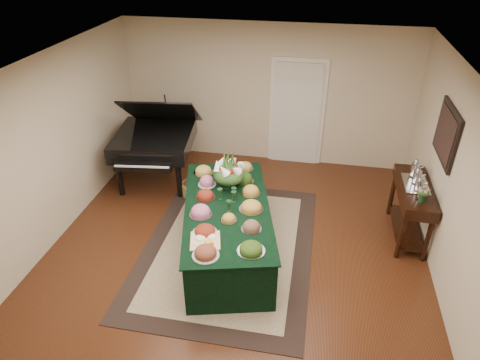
% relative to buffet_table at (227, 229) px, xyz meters
% --- Properties ---
extents(ground, '(6.00, 6.00, 0.00)m').
position_rel_buffet_table_xyz_m(ground, '(0.12, 0.02, -0.40)').
color(ground, black).
rests_on(ground, ground).
extents(area_rug, '(2.46, 3.45, 0.01)m').
position_rel_buffet_table_xyz_m(area_rug, '(-0.01, 0.08, -0.39)').
color(area_rug, black).
rests_on(area_rug, ground).
extents(kitchen_doorway, '(1.05, 0.07, 2.10)m').
position_rel_buffet_table_xyz_m(kitchen_doorway, '(0.72, 2.99, 0.62)').
color(kitchen_doorway, white).
rests_on(kitchen_doorway, ground).
extents(buffet_table, '(1.75, 2.70, 0.79)m').
position_rel_buffet_table_xyz_m(buffet_table, '(0.00, 0.00, 0.00)').
color(buffet_table, black).
rests_on(buffet_table, ground).
extents(food_platters, '(1.38, 2.43, 0.12)m').
position_rel_buffet_table_xyz_m(food_platters, '(-0.02, 0.05, 0.44)').
color(food_platters, silver).
rests_on(food_platters, buffet_table).
extents(cutting_board, '(0.45, 0.45, 0.10)m').
position_rel_buffet_table_xyz_m(cutting_board, '(-0.10, -0.78, 0.43)').
color(cutting_board, tan).
rests_on(cutting_board, buffet_table).
extents(green_goblets, '(0.28, 0.41, 0.18)m').
position_rel_buffet_table_xyz_m(green_goblets, '(0.01, 0.10, 0.48)').
color(green_goblets, '#14341C').
rests_on(green_goblets, buffet_table).
extents(floral_centerpiece, '(0.47, 0.47, 0.47)m').
position_rel_buffet_table_xyz_m(floral_centerpiece, '(-0.08, 0.50, 0.67)').
color(floral_centerpiece, '#14341C').
rests_on(floral_centerpiece, buffet_table).
extents(grand_piano, '(1.59, 1.77, 1.68)m').
position_rel_buffet_table_xyz_m(grand_piano, '(-1.72, 1.76, 0.43)').
color(grand_piano, black).
rests_on(grand_piano, ground).
extents(wicker_basket, '(0.37, 0.37, 0.23)m').
position_rel_buffet_table_xyz_m(wicker_basket, '(-0.95, 1.38, -0.29)').
color(wicker_basket, olive).
rests_on(wicker_basket, ground).
extents(mahogany_sideboard, '(0.45, 1.31, 0.90)m').
position_rel_buffet_table_xyz_m(mahogany_sideboard, '(2.62, 0.88, 0.30)').
color(mahogany_sideboard, black).
rests_on(mahogany_sideboard, ground).
extents(tea_service, '(0.34, 0.74, 0.30)m').
position_rel_buffet_table_xyz_m(tea_service, '(2.62, 0.90, 0.61)').
color(tea_service, silver).
rests_on(tea_service, mahogany_sideboard).
extents(pink_bouquet, '(0.19, 0.19, 0.24)m').
position_rel_buffet_table_xyz_m(pink_bouquet, '(2.62, 0.45, 0.66)').
color(pink_bouquet, '#14341C').
rests_on(pink_bouquet, mahogany_sideboard).
extents(wall_painting, '(0.05, 0.95, 0.75)m').
position_rel_buffet_table_xyz_m(wall_painting, '(2.84, 0.88, 1.35)').
color(wall_painting, black).
rests_on(wall_painting, ground).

